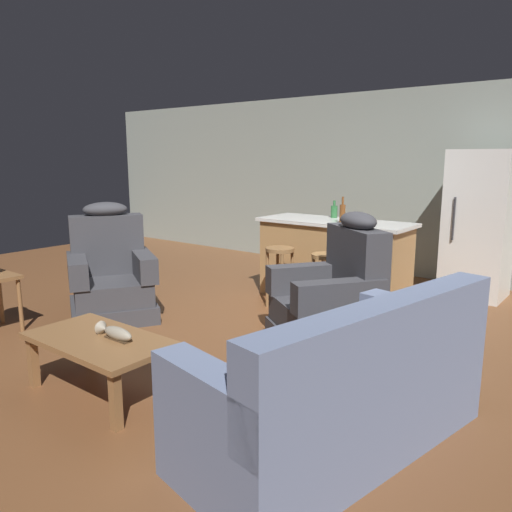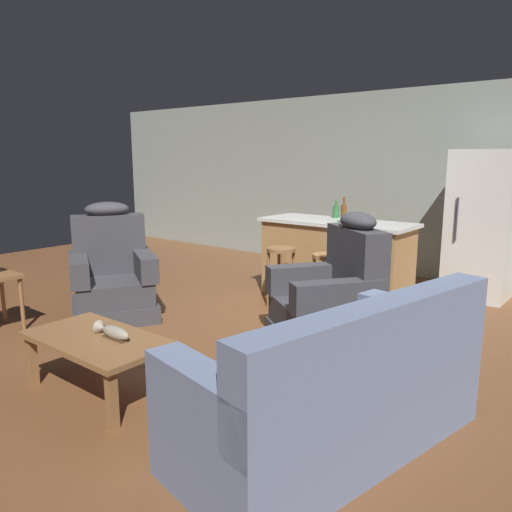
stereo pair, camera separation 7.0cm
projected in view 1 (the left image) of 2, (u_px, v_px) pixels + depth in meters
ground_plane at (265, 329)px, 4.92m from camera, size 12.00×12.00×0.00m
back_wall at (397, 184)px, 7.09m from camera, size 12.00×0.05×2.60m
coffee_table at (100, 345)px, 3.52m from camera, size 1.10×0.60×0.42m
fish_figurine at (115, 333)px, 3.48m from camera, size 0.34×0.10×0.10m
couch at (343, 393)px, 2.85m from camera, size 1.20×2.03×0.94m
recliner_near_lamp at (111, 277)px, 5.27m from camera, size 1.15×1.15×1.20m
recliner_near_island at (333, 299)px, 4.45m from camera, size 1.17×1.17×1.20m
kitchen_island at (334, 260)px, 5.88m from camera, size 1.80×0.70×0.95m
bar_stool_left at (280, 266)px, 5.59m from camera, size 0.32×0.32×0.68m
bar_stool_right at (326, 273)px, 5.23m from camera, size 0.32×0.32×0.68m
refrigerator at (479, 225)px, 5.95m from camera, size 0.70×0.69×1.76m
bottle_tall_green at (342, 213)px, 5.52m from camera, size 0.06×0.06×0.29m
bottle_short_amber at (334, 211)px, 6.02m from camera, size 0.08×0.08×0.21m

